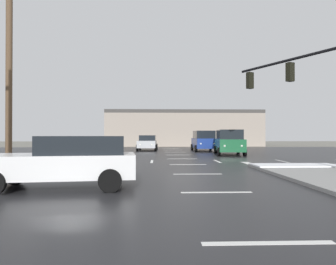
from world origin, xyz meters
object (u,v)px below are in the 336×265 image
object	(u,v)px
traffic_signal_mast	(308,85)
suv_green	(229,142)
suv_blue	(204,140)
sedan_white	(66,161)
sedan_silver	(147,142)
utility_pole_mid	(9,63)

from	to	relation	value
traffic_signal_mast	suv_green	bearing A→B (deg)	-20.67
suv_blue	sedan_white	size ratio (longest dim) A/B	1.03
suv_green	sedan_white	size ratio (longest dim) A/B	1.06
traffic_signal_mast	sedan_white	bearing A→B (deg)	88.27
sedan_silver	suv_green	bearing A→B (deg)	45.25
suv_green	utility_pole_mid	bearing A→B (deg)	-42.94
suv_green	sedan_silver	xyz separation A→B (m)	(-6.89, 7.22, -0.24)
suv_green	sedan_silver	distance (m)	9.98
sedan_silver	utility_pole_mid	distance (m)	19.26
suv_green	suv_blue	size ratio (longest dim) A/B	1.03
utility_pole_mid	sedan_silver	bearing A→B (deg)	72.76
sedan_white	traffic_signal_mast	bearing A→B (deg)	-160.15
suv_green	sedan_white	distance (m)	17.51
suv_blue	utility_pole_mid	world-z (taller)	utility_pole_mid
utility_pole_mid	traffic_signal_mast	bearing A→B (deg)	2.12
suv_green	suv_blue	xyz separation A→B (m)	(-1.21, 5.77, 0.00)
suv_green	utility_pole_mid	distance (m)	16.91
suv_blue	sedan_white	bearing A→B (deg)	-19.30
traffic_signal_mast	suv_green	size ratio (longest dim) A/B	1.15
suv_blue	utility_pole_mid	xyz separation A→B (m)	(-11.26, -16.54, 3.78)
suv_green	sedan_silver	world-z (taller)	suv_green
sedan_white	utility_pole_mid	xyz separation A→B (m)	(-3.87, 4.48, 4.02)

